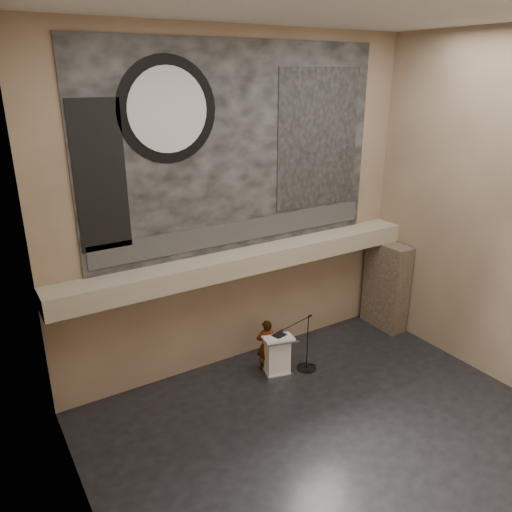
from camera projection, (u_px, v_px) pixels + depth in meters
floor at (333, 436)px, 10.89m from camera, size 10.00×10.00×0.00m
ceiling at (362, 4)px, 7.94m from camera, size 10.00×10.00×0.00m
wall_back at (239, 208)px, 12.60m from camera, size 10.00×0.02×8.50m
wall_left at (72, 319)px, 6.94m from camera, size 0.02×8.00×8.50m
wall_right at (505, 216)px, 11.88m from camera, size 0.02×8.00×8.50m
soffit at (248, 261)px, 12.74m from camera, size 10.00×0.80×0.50m
sprinkler_left at (192, 284)px, 12.00m from camera, size 0.04×0.04×0.06m
sprinkler_right at (308, 258)px, 13.73m from camera, size 0.04×0.04×0.06m
banner at (239, 150)px, 12.08m from camera, size 8.00×0.05×5.00m
banner_text_strip at (241, 231)px, 12.76m from camera, size 7.76×0.02×0.55m
banner_clock_rim at (168, 110)px, 10.81m from camera, size 2.30×0.02×2.30m
banner_clock_face at (168, 110)px, 10.79m from camera, size 1.84×0.02×1.84m
banner_building_print at (318, 139)px, 13.20m from camera, size 2.60×0.02×3.60m
banner_brick_print at (100, 177)px, 10.47m from camera, size 1.10×0.02×3.20m
stone_pier at (386, 285)px, 15.23m from camera, size 0.60×1.40×2.70m
lectern at (277, 355)px, 12.97m from camera, size 0.87×0.72×1.14m
binder at (279, 335)px, 12.83m from camera, size 0.37×0.32×0.04m
papers at (275, 339)px, 12.67m from camera, size 0.30×0.36×0.00m
speaker_person at (266, 345)px, 13.12m from camera, size 0.61×0.51×1.44m
mic_stand at (306, 361)px, 13.28m from camera, size 1.34×0.53×1.59m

